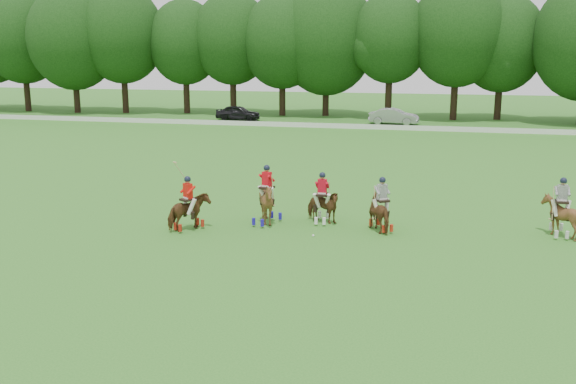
% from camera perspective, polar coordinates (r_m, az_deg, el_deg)
% --- Properties ---
extents(ground, '(180.00, 180.00, 0.00)m').
position_cam_1_polar(ground, '(22.11, -2.47, -5.83)').
color(ground, '#2A6E1F').
rests_on(ground, ground).
extents(tree_line, '(117.98, 14.32, 14.75)m').
position_cam_1_polar(tree_line, '(68.44, 9.35, 13.34)').
color(tree_line, black).
rests_on(tree_line, ground).
extents(boundary_rail, '(120.00, 0.10, 0.44)m').
position_cam_1_polar(boundary_rail, '(58.83, 8.01, 5.74)').
color(boundary_rail, white).
rests_on(boundary_rail, ground).
extents(car_left, '(4.53, 1.87, 1.53)m').
position_cam_1_polar(car_left, '(66.27, -4.46, 7.04)').
color(car_left, black).
rests_on(car_left, ground).
extents(car_mid, '(4.81, 1.96, 1.55)m').
position_cam_1_polar(car_mid, '(63.14, 9.39, 6.65)').
color(car_mid, '#9E9EA3').
rests_on(car_mid, ground).
extents(polo_red_a, '(1.58, 1.85, 2.71)m').
position_cam_1_polar(polo_red_a, '(25.49, -8.83, -1.69)').
color(polo_red_a, '#512C15').
rests_on(polo_red_a, ground).
extents(polo_red_b, '(1.42, 1.23, 2.12)m').
position_cam_1_polar(polo_red_b, '(26.28, 3.04, -1.21)').
color(polo_red_b, '#512C15').
rests_on(polo_red_b, ground).
extents(polo_red_c, '(1.87, 1.97, 2.45)m').
position_cam_1_polar(polo_red_c, '(26.07, -1.88, -0.95)').
color(polo_red_c, '#512C15').
rests_on(polo_red_c, ground).
extents(polo_stripe_a, '(1.58, 1.81, 2.15)m').
position_cam_1_polar(polo_stripe_a, '(25.39, 8.30, -1.75)').
color(polo_stripe_a, '#512C15').
rests_on(polo_stripe_a, ground).
extents(polo_stripe_b, '(1.30, 1.45, 2.28)m').
position_cam_1_polar(polo_stripe_b, '(26.48, 23.05, -1.92)').
color(polo_stripe_b, '#512C15').
rests_on(polo_stripe_b, ground).
extents(polo_ball, '(0.09, 0.09, 0.09)m').
position_cam_1_polar(polo_ball, '(24.49, 2.26, -3.90)').
color(polo_ball, white).
rests_on(polo_ball, ground).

